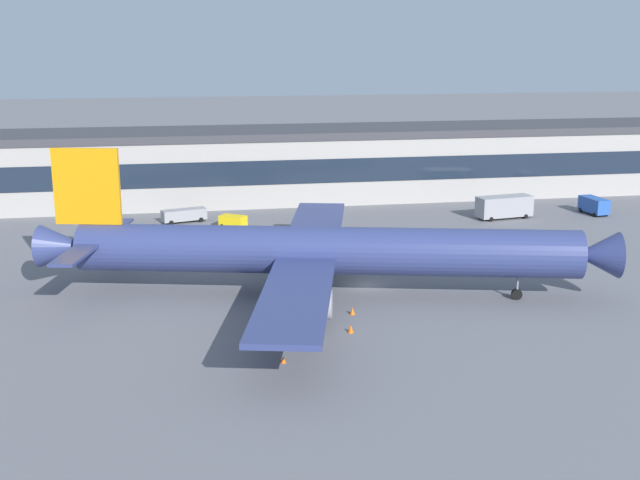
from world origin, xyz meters
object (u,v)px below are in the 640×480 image
Objects in this scene: airliner at (318,251)px; traffic_cone_1 at (352,311)px; baggage_tug at (233,221)px; traffic_cone_0 at (283,359)px; belt_loader at (183,215)px; traffic_cone_2 at (351,329)px; crew_van at (594,205)px; fuel_truck at (505,206)px.

traffic_cone_1 is at bearing -70.16° from airliner.
traffic_cone_1 is at bearing -77.19° from baggage_tug.
airliner is 8.13m from traffic_cone_1.
traffic_cone_0 is (0.56, -49.17, -0.80)m from baggage_tug.
baggage_tug is at bearing -36.50° from belt_loader.
traffic_cone_2 is at bearing -73.37° from belt_loader.
crew_van is 60.01m from traffic_cone_1.
belt_loader is at bearing 109.78° from airliner.
baggage_tug is 43.93m from traffic_cone_2.
traffic_cone_2 is at bearing -84.49° from airliner.
traffic_cone_1 is (2.29, -6.36, -4.51)m from airliner.
baggage_tug is at bearing 101.37° from airliner.
baggage_tug is at bearing 179.32° from fuel_truck.
crew_van is 0.81× the size of belt_loader.
airliner is 101.81× the size of traffic_cone_0.
belt_loader is (-47.31, 5.61, -0.73)m from fuel_truck.
traffic_cone_0 is 13.49m from traffic_cone_1.
fuel_truck is at bearing 50.20° from traffic_cone_1.
airliner is at bearing -78.63° from baggage_tug.
traffic_cone_2 is at bearing 40.21° from traffic_cone_0.
airliner reaches higher than traffic_cone_2.
crew_van is at bearing 39.78° from traffic_cone_1.
baggage_tug is 39.43m from traffic_cone_1.
belt_loader is at bearing 97.85° from traffic_cone_0.
traffic_cone_0 is at bearing -127.36° from traffic_cone_1.
traffic_cone_0 is (-5.89, -17.08, -4.56)m from airliner.
airliner is at bearing 95.51° from traffic_cone_2.
traffic_cone_2 is (7.53, -43.27, -0.74)m from baggage_tug.
baggage_tug is 5.99× the size of traffic_cone_1.
traffic_cone_2 is at bearing -104.12° from traffic_cone_1.
airliner is 86.22× the size of traffic_cone_1.
traffic_cone_1 is 1.00× the size of traffic_cone_2.
crew_van reaches higher than traffic_cone_0.
fuel_truck is 62.92m from traffic_cone_0.
airliner reaches higher than traffic_cone_0.
belt_loader is 50.52m from traffic_cone_2.
airliner is 58.14m from crew_van.
airliner reaches higher than baggage_tug.
crew_van is at bearing 42.13° from traffic_cone_0.
baggage_tug is (-40.38, 0.48, -0.80)m from fuel_truck.
traffic_cone_1 is at bearing -140.22° from crew_van.
baggage_tug is at bearing 179.95° from crew_van.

